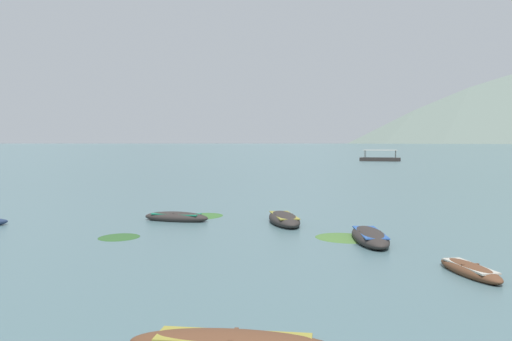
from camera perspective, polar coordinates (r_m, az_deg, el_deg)
The scene contains 12 objects.
ground_plane at distance 1506.02m, azimuth 0.61°, elevation 2.89°, with size 6000.00×6000.00×0.00m, color slate.
mountain_1 at distance 1694.64m, azimuth -22.64°, elevation 9.18°, with size 978.03×978.03×383.91m, color slate.
mountain_2 at distance 1716.49m, azimuth 4.07°, elevation 9.03°, with size 1188.68×1188.68×366.44m, color slate.
mountain_3 at distance 1429.12m, azimuth 24.50°, elevation 9.03°, with size 1025.38×1025.38×319.41m, color slate.
rowboat_1 at distance 18.61m, azimuth 21.31°, elevation -9.60°, with size 1.46×3.23×0.45m.
rowboat_2 at distance 23.30m, azimuth 11.73°, elevation -6.76°, with size 1.32×4.41×0.66m.
rowboat_6 at distance 27.83m, azimuth 2.92°, elevation -5.07°, with size 2.01×4.48×0.70m.
rowboat_8 at distance 29.04m, azimuth -8.27°, elevation -4.82°, with size 3.69×2.01×0.61m.
ferry_0 at distance 118.15m, azimuth 12.75°, elevation 1.18°, with size 8.82×5.47×2.54m.
weed_patch_1 at distance 24.03m, azimuth 9.21°, elevation -6.93°, with size 2.40×2.72×0.14m, color #477033.
weed_patch_2 at distance 30.60m, azimuth -5.68°, elevation -4.76°, with size 2.90×2.21×0.14m, color #38662D.
weed_patch_4 at distance 24.61m, azimuth -14.01°, elevation -6.75°, with size 2.00×1.73×0.14m, color #2D5628.
Camera 1 is at (-1.35, -6.01, 4.15)m, focal length 38.56 mm.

